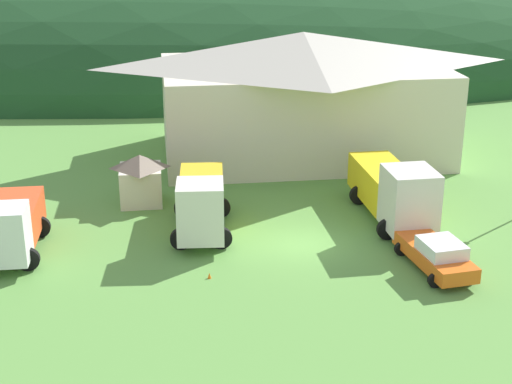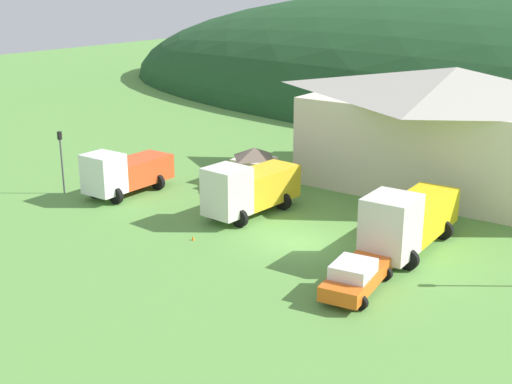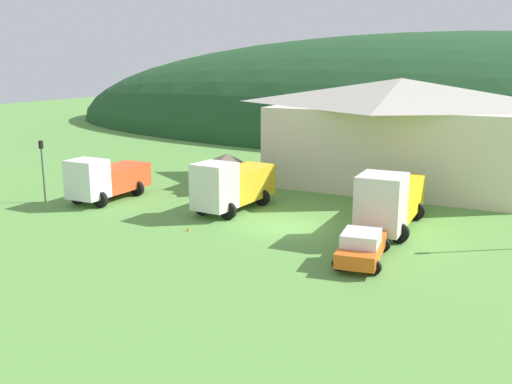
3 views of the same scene
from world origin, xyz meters
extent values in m
plane|color=#5B9342|center=(0.00, 0.00, 0.00)|extent=(200.00, 200.00, 0.00)
cube|color=beige|center=(2.77, 15.34, 3.11)|extent=(18.71, 11.45, 6.23)
pyramid|color=#B7B2A3|center=(2.77, 15.34, 7.32)|extent=(20.21, 12.37, 2.18)
cube|color=beige|center=(-8.18, 7.10, 1.07)|extent=(2.35, 2.57, 2.14)
pyramid|color=#6B5B4C|center=(-8.18, 7.10, 2.52)|extent=(2.54, 2.78, 0.75)
cube|color=white|center=(-14.43, -1.15, 1.87)|extent=(2.40, 2.09, 2.63)
cube|color=black|center=(-14.43, -1.25, 2.45)|extent=(1.29, 1.67, 0.84)
cube|color=#E04C23|center=(-14.41, 2.11, 1.41)|extent=(2.42, 4.45, 1.71)
cylinder|color=black|center=(-13.39, -1.16, 0.55)|extent=(1.10, 0.30, 1.10)
cylinder|color=black|center=(-15.47, -1.14, 0.55)|extent=(1.10, 0.30, 1.10)
cylinder|color=black|center=(-13.36, 2.76, 0.55)|extent=(1.10, 0.30, 1.10)
cylinder|color=black|center=(-15.45, 2.78, 0.55)|extent=(1.10, 0.30, 1.10)
cube|color=silver|center=(-5.18, 0.18, 2.01)|extent=(2.47, 2.48, 2.92)
cube|color=black|center=(-5.19, 0.07, 2.65)|extent=(1.38, 1.93, 0.93)
cube|color=gold|center=(-4.91, 3.66, 1.60)|extent=(2.66, 4.83, 2.10)
cylinder|color=black|center=(-4.19, 0.10, 0.55)|extent=(1.10, 0.30, 1.10)
cylinder|color=black|center=(-6.18, 0.26, 0.55)|extent=(1.10, 0.30, 1.10)
cylinder|color=black|center=(-3.86, 4.27, 0.55)|extent=(1.10, 0.30, 1.10)
cylinder|color=black|center=(-5.85, 4.43, 0.55)|extent=(1.10, 0.30, 1.10)
cube|color=silver|center=(5.42, 0.11, 2.12)|extent=(2.49, 2.81, 3.15)
cube|color=black|center=(5.42, -0.03, 2.82)|extent=(1.35, 2.23, 1.01)
cube|color=yellow|center=(5.31, 4.35, 1.54)|extent=(2.56, 5.80, 1.97)
cylinder|color=black|center=(6.48, 0.13, 0.55)|extent=(1.10, 0.30, 1.10)
cylinder|color=black|center=(4.36, 0.08, 0.55)|extent=(1.10, 0.30, 1.10)
cylinder|color=black|center=(6.35, 5.24, 0.55)|extent=(1.10, 0.30, 1.10)
cylinder|color=black|center=(4.23, 5.18, 0.55)|extent=(1.10, 0.30, 1.10)
cube|color=orange|center=(5.52, -3.54, 0.69)|extent=(2.53, 5.38, 0.70)
cube|color=silver|center=(5.60, -4.16, 1.35)|extent=(1.98, 2.28, 0.62)
cylinder|color=black|center=(6.56, -5.18, 0.34)|extent=(0.68, 0.24, 0.68)
cylinder|color=black|center=(4.93, -5.39, 0.34)|extent=(0.68, 0.24, 0.68)
cylinder|color=black|center=(6.11, -1.69, 0.34)|extent=(0.68, 0.24, 0.68)
cylinder|color=black|center=(4.48, -1.90, 0.34)|extent=(0.68, 0.24, 0.68)
cylinder|color=#4C4C51|center=(-17.97, -1.66, 1.89)|extent=(0.12, 0.12, 3.79)
cube|color=black|center=(-17.97, -1.66, 4.06)|extent=(0.20, 0.24, 0.55)
sphere|color=red|center=(-17.97, -1.53, 4.06)|extent=(0.14, 0.14, 0.14)
cone|color=orange|center=(-5.03, -3.15, 0.00)|extent=(0.36, 0.36, 0.53)
camera|label=1|loc=(-7.07, -34.53, 15.76)|focal=53.27mm
camera|label=2|loc=(18.73, -30.06, 14.08)|focal=47.63mm
camera|label=3|loc=(12.92, -30.11, 9.68)|focal=40.26mm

